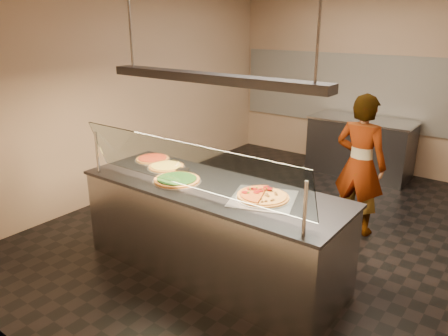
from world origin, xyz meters
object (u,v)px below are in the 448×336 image
Objects in this scene: perforated_tray at (263,198)px; pizza_spinach at (177,180)px; prep_table at (360,147)px; worker at (360,165)px; serving_counter at (212,230)px; sneeze_guard at (187,166)px; half_pizza_pepperoni at (253,192)px; pizza_cheese at (167,166)px; pizza_tomato at (153,159)px; half_pizza_sausage at (274,199)px; pizza_spatula at (180,167)px; heat_lamp_housing at (210,78)px.

pizza_spinach is (-0.91, -0.13, 0.01)m from perforated_tray.
worker is (0.71, -2.02, 0.37)m from prep_table.
serving_counter is at bearing -91.58° from prep_table.
sneeze_guard reaches higher than pizza_spinach.
serving_counter is 0.67m from half_pizza_pepperoni.
pizza_cheese reaches higher than perforated_tray.
perforated_tray is 0.11m from half_pizza_pepperoni.
half_pizza_pepperoni is 1.51m from pizza_tomato.
serving_counter is 0.88m from pizza_cheese.
pizza_cheese is 0.24× the size of worker.
pizza_cheese is (-0.72, 0.14, 0.48)m from serving_counter.
perforated_tray is at bearing 179.01° from half_pizza_sausage.
half_pizza_pepperoni is (-0.11, 0.00, 0.03)m from perforated_tray.
half_pizza_sausage is (0.67, 0.37, -0.27)m from sneeze_guard.
pizza_spinach is at bearing -172.92° from half_pizza_sausage.
worker reaches higher than serving_counter.
half_pizza_pepperoni is (0.45, 0.37, -0.26)m from sneeze_guard.
half_pizza_pepperoni reaches higher than pizza_spatula.
pizza_tomato is at bearing 171.75° from half_pizza_pepperoni.
pizza_tomato is at bearing 172.69° from half_pizza_sausage.
pizza_spatula is (-1.25, 0.16, 0.00)m from half_pizza_sausage.
pizza_tomato is (-1.71, 0.22, -0.01)m from half_pizza_sausage.
pizza_spatula is at bearing 17.10° from pizza_cheese.
pizza_spinach is at bearing -26.75° from pizza_tomato.
pizza_spinach reaches higher than pizza_cheese.
sneeze_guard reaches higher than pizza_spatula.
pizza_spatula is at bearing -100.71° from prep_table.
heat_lamp_housing is (0.58, -0.18, 0.99)m from pizza_spatula.
heat_lamp_housing reaches higher than sneeze_guard.
prep_table is (-0.35, 3.75, -0.50)m from half_pizza_pepperoni.
serving_counter is at bearing -176.15° from half_pizza_pepperoni.
pizza_spatula is (-0.22, 0.28, 0.01)m from pizza_spinach.
heat_lamp_housing is at bearing 68.68° from worker.
serving_counter is at bearing 15.89° from pizza_spinach.
half_pizza_pepperoni is 1.26× the size of pizza_cheese.
pizza_tomato is 1.47m from heat_lamp_housing.
half_pizza_sausage is 1.20m from heat_lamp_housing.
serving_counter is 0.83m from sneeze_guard.
serving_counter is 1.17× the size of heat_lamp_housing.
pizza_cheese is at bearing -19.07° from pizza_tomato.
serving_counter is 0.83m from half_pizza_sausage.
pizza_spatula reaches higher than prep_table.
serving_counter is 1.48m from heat_lamp_housing.
worker is at bearing 46.48° from pizza_cheese.
perforated_tray is 0.31× the size of heat_lamp_housing.
pizza_cheese reaches higher than prep_table.
worker is (0.25, 1.73, -0.10)m from perforated_tray.
pizza_tomato is at bearing 42.66° from worker.
worker is at bearing 39.12° from pizza_tomato.
serving_counter is 0.73m from perforated_tray.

